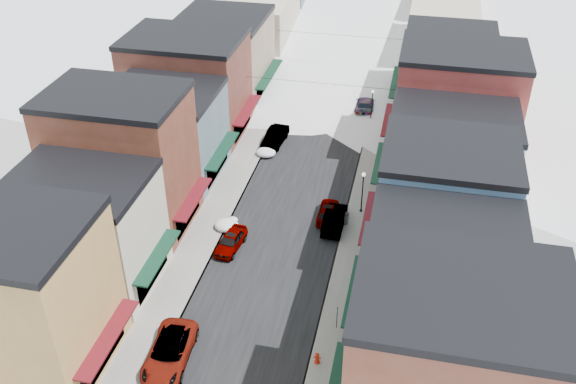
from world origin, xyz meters
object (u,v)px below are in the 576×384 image
at_px(car_green_sedan, 334,219).
at_px(fire_hydrant, 317,358).
at_px(car_dark_hatch, 275,137).
at_px(car_silver_sedan, 231,241).
at_px(car_white_suv, 169,352).
at_px(trash_can, 345,218).
at_px(streetlamp_near, 363,187).

bearing_deg(car_green_sedan, fire_hydrant, 94.88).
bearing_deg(car_dark_hatch, car_silver_sedan, -83.40).
bearing_deg(car_silver_sedan, car_green_sedan, 38.38).
height_order(car_white_suv, car_green_sedan, car_white_suv).
relative_size(car_dark_hatch, fire_hydrant, 5.74).
bearing_deg(fire_hydrant, car_green_sedan, 94.69).
xyz_separation_m(car_white_suv, car_green_sedan, (8.60, 17.74, -0.02)).
relative_size(car_silver_sedan, trash_can, 4.05).
bearing_deg(car_silver_sedan, car_dark_hatch, 98.71).
xyz_separation_m(car_white_suv, trash_can, (9.50, 18.20, -0.15)).
bearing_deg(streetlamp_near, car_dark_hatch, 134.56).
relative_size(car_dark_hatch, trash_can, 4.81).
bearing_deg(trash_can, streetlamp_near, 62.13).
distance_m(car_silver_sedan, fire_hydrant, 14.45).
bearing_deg(trash_can, car_green_sedan, -152.97).
height_order(car_silver_sedan, fire_hydrant, car_silver_sedan).
xyz_separation_m(car_dark_hatch, fire_hydrant, (9.90, -29.36, -0.28)).
xyz_separation_m(car_white_suv, car_dark_hatch, (0.00, 31.21, 0.00)).
distance_m(car_white_suv, fire_hydrant, 10.08).
height_order(fire_hydrant, streetlamp_near, streetlamp_near).
bearing_deg(car_silver_sedan, fire_hydrant, -42.38).
relative_size(car_green_sedan, trash_can, 4.70).
height_order(trash_can, streetlamp_near, streetlamp_near).
height_order(car_dark_hatch, fire_hydrant, car_dark_hatch).
bearing_deg(trash_can, car_dark_hatch, 126.13).
bearing_deg(fire_hydrant, car_dark_hatch, 108.64).
distance_m(car_white_suv, car_dark_hatch, 31.21).
bearing_deg(car_green_sedan, car_dark_hatch, -57.26).
bearing_deg(car_white_suv, car_silver_sedan, 83.93).
xyz_separation_m(car_silver_sedan, streetlamp_near, (10.14, 7.56, 2.02)).
distance_m(car_green_sedan, fire_hydrant, 15.95).
distance_m(fire_hydrant, trash_can, 16.35).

